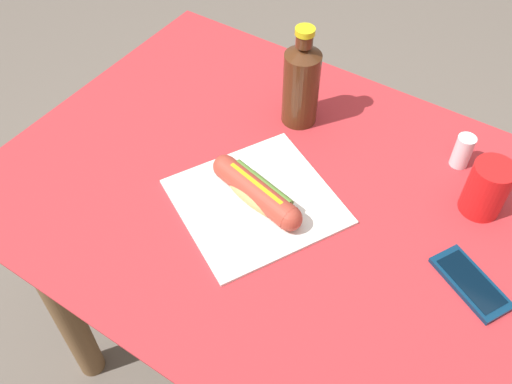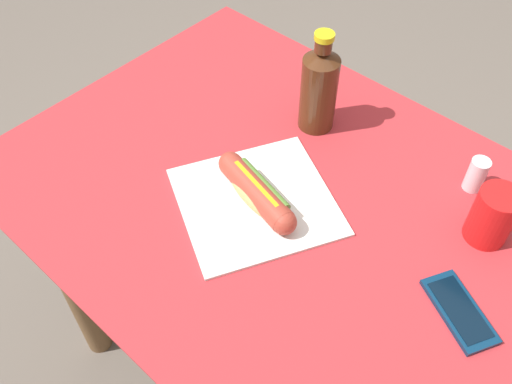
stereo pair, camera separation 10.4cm
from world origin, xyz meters
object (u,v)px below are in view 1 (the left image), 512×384
object	(u,v)px
cell_phone	(471,282)
drinking_cup	(487,189)
salt_shaker	(463,151)
soda_bottle	(301,82)
hot_dog	(256,192)

from	to	relation	value
cell_phone	drinking_cup	distance (m)	0.18
cell_phone	salt_shaker	size ratio (longest dim) A/B	2.16
cell_phone	soda_bottle	xyz separation A→B (m)	(-0.45, 0.20, 0.09)
hot_dog	cell_phone	xyz separation A→B (m)	(0.40, 0.05, -0.02)
cell_phone	hot_dog	bearing A→B (deg)	-172.90
cell_phone	soda_bottle	bearing A→B (deg)	156.43
cell_phone	salt_shaker	distance (m)	0.28
drinking_cup	salt_shaker	xyz separation A→B (m)	(-0.07, 0.09, -0.02)
drinking_cup	soda_bottle	bearing A→B (deg)	175.89
soda_bottle	cell_phone	bearing A→B (deg)	-23.57
hot_dog	cell_phone	world-z (taller)	hot_dog
hot_dog	soda_bottle	distance (m)	0.26
cell_phone	soda_bottle	size ratio (longest dim) A/B	0.69
soda_bottle	drinking_cup	xyz separation A→B (m)	(0.41, -0.03, -0.04)
soda_bottle	salt_shaker	world-z (taller)	soda_bottle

